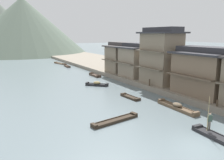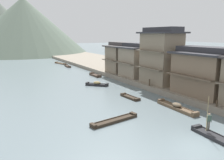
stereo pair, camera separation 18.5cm
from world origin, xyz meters
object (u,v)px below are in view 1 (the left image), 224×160
(boat_moored_far, at_px, (130,97))
(mooring_post_dock_near, at_px, (217,103))
(boat_upstream_distant, at_px, (60,63))
(mooring_post_dock_mid, at_px, (149,83))
(boatman_person, at_px, (210,119))
(boat_midriver_drifting, at_px, (67,66))
(house_waterfront_narrow, at_px, (138,60))
(boat_moored_second, at_px, (177,107))
(house_waterfront_second, at_px, (206,71))
(house_waterfront_far, at_px, (121,57))
(house_waterfront_tall, at_px, (161,56))
(boat_moored_third, at_px, (95,75))
(boat_foreground_poled, at_px, (218,138))
(boat_midriver_upstream, at_px, (97,84))
(boat_moored_nearest, at_px, (115,120))

(boat_moored_far, height_order, mooring_post_dock_near, mooring_post_dock_near)
(boat_upstream_distant, height_order, mooring_post_dock_near, mooring_post_dock_near)
(mooring_post_dock_mid, bearing_deg, boatman_person, -110.20)
(boat_midriver_drifting, distance_m, house_waterfront_narrow, 24.47)
(boat_moored_second, height_order, mooring_post_dock_near, mooring_post_dock_near)
(house_waterfront_second, relative_size, house_waterfront_far, 1.17)
(house_waterfront_tall, height_order, house_waterfront_far, house_waterfront_tall)
(house_waterfront_far, bearing_deg, mooring_post_dock_mid, -103.59)
(boat_moored_third, xyz_separation_m, boat_upstream_distant, (-0.48, 22.99, -0.05))
(house_waterfront_narrow, bearing_deg, boat_foreground_poled, -110.70)
(boat_midriver_upstream, xyz_separation_m, house_waterfront_narrow, (8.86, 0.63, 3.49))
(boat_moored_far, xyz_separation_m, house_waterfront_second, (8.11, -5.27, 3.63))
(boatman_person, height_order, boat_moored_nearest, boatman_person)
(house_waterfront_second, bearing_deg, mooring_post_dock_mid, 114.11)
(boat_foreground_poled, bearing_deg, mooring_post_dock_near, 37.46)
(boat_foreground_poled, height_order, boat_moored_second, boat_moored_second)
(boat_moored_far, xyz_separation_m, boat_midriver_upstream, (-0.66, 8.96, 0.15))
(boatman_person, relative_size, mooring_post_dock_mid, 3.09)
(boat_foreground_poled, xyz_separation_m, boat_moored_nearest, (-5.37, 7.47, -0.01))
(boat_upstream_distant, height_order, mooring_post_dock_mid, mooring_post_dock_mid)
(house_waterfront_second, bearing_deg, boatman_person, -139.31)
(house_waterfront_narrow, height_order, house_waterfront_far, same)
(boat_midriver_upstream, height_order, mooring_post_dock_near, mooring_post_dock_near)
(boat_moored_third, bearing_deg, mooring_post_dock_near, -85.66)
(boat_foreground_poled, bearing_deg, boat_moored_nearest, 125.72)
(house_waterfront_narrow, bearing_deg, house_waterfront_second, -90.31)
(boat_midriver_drifting, bearing_deg, boat_upstream_distant, 88.97)
(boat_moored_nearest, height_order, boat_moored_third, boat_moored_third)
(boat_moored_third, xyz_separation_m, mooring_post_dock_near, (2.02, -26.65, 0.96))
(boat_foreground_poled, relative_size, house_waterfront_far, 0.74)
(boat_midriver_upstream, distance_m, house_waterfront_tall, 11.33)
(boat_foreground_poled, distance_m, house_waterfront_far, 30.57)
(boat_foreground_poled, relative_size, boat_moored_third, 1.24)
(boat_moored_nearest, bearing_deg, house_waterfront_narrow, 48.18)
(boat_moored_third, distance_m, boat_moored_far, 17.33)
(boat_midriver_drifting, xyz_separation_m, boat_midriver_upstream, (-2.89, -24.09, 0.11))
(boat_upstream_distant, bearing_deg, boatman_person, -93.18)
(boat_moored_second, distance_m, boat_upstream_distant, 46.56)
(boatman_person, bearing_deg, boat_moored_far, 87.39)
(boat_moored_nearest, height_order, house_waterfront_second, house_waterfront_second)
(boat_foreground_poled, relative_size, boat_moored_nearest, 0.91)
(boat_moored_nearest, relative_size, boat_moored_far, 1.53)
(house_waterfront_tall, bearing_deg, house_waterfront_narrow, 83.19)
(boat_moored_second, bearing_deg, boat_upstream_distant, 89.69)
(boat_midriver_drifting, bearing_deg, mooring_post_dock_mid, -85.16)
(boatman_person, bearing_deg, boat_midriver_upstream, 90.22)
(boat_moored_nearest, height_order, boat_moored_second, boat_moored_second)
(boat_midriver_upstream, distance_m, house_waterfront_narrow, 9.54)
(house_waterfront_narrow, height_order, mooring_post_dock_near, house_waterfront_narrow)
(boat_foreground_poled, xyz_separation_m, house_waterfront_narrow, (8.82, 23.33, 3.63))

